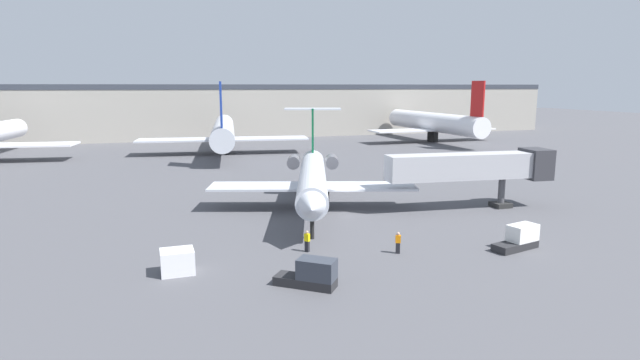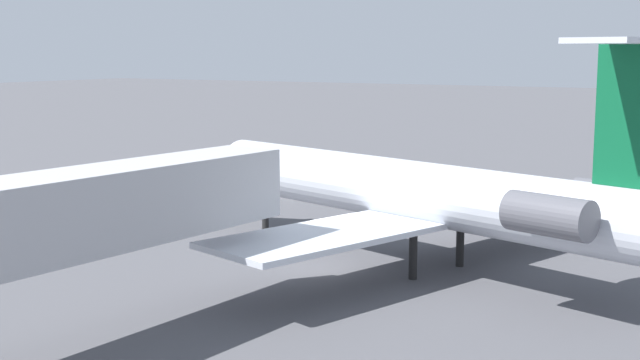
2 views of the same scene
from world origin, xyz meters
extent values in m
cube|color=#4C4C51|center=(0.00, 0.00, -0.05)|extent=(400.00, 400.00, 0.10)
cylinder|color=silver|center=(-2.85, 2.05, 3.42)|extent=(9.60, 23.55, 2.74)
cone|color=silver|center=(-6.57, -10.09, 3.42)|extent=(3.14, 2.87, 2.60)
cone|color=silver|center=(0.90, 14.28, 3.42)|extent=(2.99, 3.17, 2.33)
cube|color=silver|center=(2.97, 1.31, 2.35)|extent=(10.77, 7.11, 0.24)
cube|color=silver|center=(-8.08, 4.70, 2.35)|extent=(10.77, 7.11, 0.24)
cylinder|color=#595960|center=(1.93, 9.89, 3.82)|extent=(2.37, 3.50, 1.50)
cylinder|color=#595960|center=(-2.41, 11.22, 3.82)|extent=(2.37, 3.50, 1.50)
cube|color=#0C5933|center=(0.35, 12.47, 7.42)|extent=(1.17, 3.13, 5.25)
cube|color=silver|center=(0.35, 12.47, 9.94)|extent=(7.20, 4.29, 0.20)
cylinder|color=black|center=(-5.75, -7.41, 1.03)|extent=(0.36, 0.36, 2.05)
cylinder|color=black|center=(-0.73, 3.49, 1.03)|extent=(0.36, 0.36, 2.05)
cylinder|color=black|center=(-3.79, 4.43, 1.03)|extent=(0.36, 0.36, 2.05)
cube|color=#ADADB2|center=(12.46, -2.15, 4.54)|extent=(17.15, 4.20, 2.60)
cube|color=#333338|center=(20.51, -2.92, 4.54)|extent=(2.69, 3.41, 3.20)
cylinder|color=#4C4C51|center=(16.68, -2.56, 1.62)|extent=(0.70, 0.70, 3.24)
cube|color=#262626|center=(16.68, -2.56, 0.25)|extent=(1.80, 1.80, 0.50)
cube|color=black|center=(-0.56, -13.04, 0.42)|extent=(0.39, 0.34, 0.85)
cube|color=orange|center=(-0.56, -13.04, 1.15)|extent=(0.47, 0.39, 0.60)
sphere|color=tan|center=(-0.56, -13.04, 1.57)|extent=(0.24, 0.24, 0.24)
cube|color=black|center=(-7.10, -10.52, 0.42)|extent=(0.39, 0.40, 0.85)
cube|color=yellow|center=(-7.10, -10.52, 1.15)|extent=(0.45, 0.47, 0.60)
sphere|color=tan|center=(-7.10, -10.52, 1.57)|extent=(0.24, 0.24, 0.24)
cube|color=#262628|center=(8.69, -14.97, 0.30)|extent=(4.22, 2.30, 0.60)
cube|color=white|center=(9.46, -14.79, 1.25)|extent=(2.66, 1.93, 1.30)
cube|color=#262628|center=(-9.16, -17.10, 0.30)|extent=(4.03, 3.54, 0.60)
cube|color=#333842|center=(-8.52, -17.59, 1.25)|extent=(2.76, 2.57, 1.30)
cube|color=silver|center=(-16.88, -12.25, 0.83)|extent=(2.28, 1.88, 1.66)
cube|color=#9E998E|center=(0.00, 87.56, 6.52)|extent=(175.59, 23.01, 13.04)
cube|color=#333842|center=(0.00, 76.26, 12.44)|extent=(175.59, 0.60, 1.20)
cylinder|color=silver|center=(-5.94, 49.71, 4.38)|extent=(8.97, 37.84, 3.96)
cube|color=navy|center=(-8.19, 33.04, 9.86)|extent=(0.83, 4.00, 7.00)
cube|color=silver|center=(-5.94, 49.71, 2.80)|extent=(32.15, 10.18, 0.30)
cube|color=black|center=(-5.94, 49.71, 1.20)|extent=(1.20, 2.80, 2.40)
cylinder|color=white|center=(42.47, 56.32, 4.54)|extent=(5.23, 35.94, 4.28)
cube|color=red|center=(42.90, 40.40, 10.18)|extent=(0.41, 4.01, 7.00)
cube|color=white|center=(42.47, 56.32, 2.80)|extent=(30.26, 6.80, 0.30)
cube|color=black|center=(42.47, 56.32, 1.20)|extent=(1.20, 2.80, 2.40)
camera|label=1|loc=(-17.64, -46.89, 12.71)|focal=28.53mm
camera|label=2|loc=(31.74, 17.84, 9.59)|focal=47.93mm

